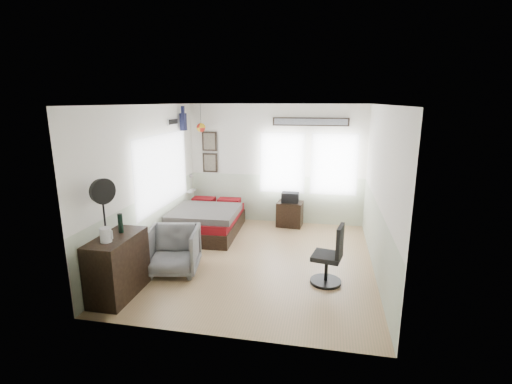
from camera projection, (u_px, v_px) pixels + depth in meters
ground_plane at (257, 260)px, 6.60m from camera, size 4.00×4.50×0.01m
room_shell at (255, 169)px, 6.41m from camera, size 4.02×4.52×2.71m
wall_decor at (225, 132)px, 8.17m from camera, size 3.55×1.32×1.44m
bed at (208, 220)px, 7.88m from camera, size 1.38×1.86×0.58m
dresser at (118, 266)px, 5.32m from camera, size 0.48×1.00×0.90m
armchair at (173, 250)px, 6.07m from camera, size 0.94×0.96×0.75m
nightstand at (290, 214)px, 8.37m from camera, size 0.59×0.49×0.55m
task_chair at (330, 260)px, 5.66m from camera, size 0.50×0.50×0.96m
kettle at (106, 235)px, 5.00m from camera, size 0.18×0.15×0.20m
bottle at (120, 223)px, 5.35m from camera, size 0.07×0.07×0.28m
stand_fan at (103, 192)px, 4.95m from camera, size 0.23×0.33×0.86m
black_bag at (290, 197)px, 8.27m from camera, size 0.38×0.24×0.22m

